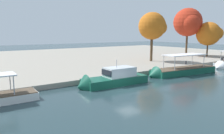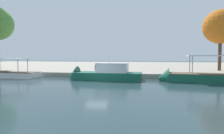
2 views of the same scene
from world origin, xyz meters
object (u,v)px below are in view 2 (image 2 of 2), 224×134
(motor_yacht_2, at_px, (102,75))
(tree_1, at_px, (222,27))
(tour_boat_3, at_px, (211,79))
(tour_boat_1, at_px, (1,75))

(motor_yacht_2, height_order, tree_1, tree_1)
(motor_yacht_2, distance_m, tree_1, 22.50)
(motor_yacht_2, bearing_deg, tour_boat_3, -179.89)
(tour_boat_1, relative_size, tree_1, 1.09)
(tour_boat_1, height_order, tree_1, tree_1)
(motor_yacht_2, relative_size, tour_boat_3, 0.73)
(tour_boat_1, height_order, motor_yacht_2, motor_yacht_2)
(tour_boat_3, bearing_deg, tree_1, -108.82)
(tour_boat_1, height_order, tour_boat_3, tour_boat_3)
(tour_boat_3, xyz_separation_m, tree_1, (5.04, 11.08, 7.55))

